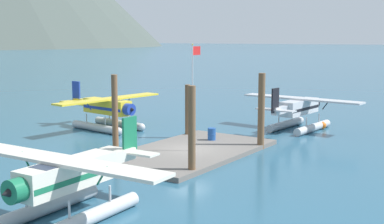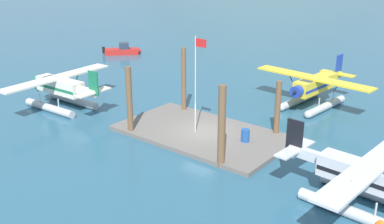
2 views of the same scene
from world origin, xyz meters
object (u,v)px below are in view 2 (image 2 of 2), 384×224
Objects in this scene: seaplane_cream_port_aft at (60,90)px; seaplane_silver_stbd_aft at (365,181)px; flagpole at (197,75)px; seaplane_yellow_bow_right at (314,89)px; fuel_drum at (245,135)px; boat_red_open_west at (123,50)px.

seaplane_cream_port_aft is 1.00× the size of seaplane_silver_stbd_aft.
flagpole reaches higher than seaplane_cream_port_aft.
seaplane_yellow_bow_right is at bearing 123.46° from seaplane_silver_stbd_aft.
seaplane_yellow_bow_right is 1.00× the size of seaplane_silver_stbd_aft.
seaplane_cream_port_aft and seaplane_silver_stbd_aft have the same top height.
flagpole is 0.67× the size of seaplane_silver_stbd_aft.
fuel_drum is at bearing 10.63° from seaplane_cream_port_aft.
flagpole is 5.32m from fuel_drum.
seaplane_silver_stbd_aft is at bearing -9.80° from flagpole.
seaplane_cream_port_aft reaches higher than fuel_drum.
seaplane_cream_port_aft is at bearing -140.67° from seaplane_yellow_bow_right.
boat_red_open_west is at bearing 147.45° from flagpole.
seaplane_silver_stbd_aft is at bearing -56.54° from seaplane_yellow_bow_right.
boat_red_open_west is (-27.39, 14.36, -0.25)m from fuel_drum.
seaplane_silver_stbd_aft is (9.03, -3.01, 0.84)m from fuel_drum.
boat_red_open_west is (-27.53, 3.91, -1.09)m from seaplane_yellow_bow_right.
seaplane_silver_stbd_aft reaches higher than fuel_drum.
fuel_drum is at bearing -27.66° from boat_red_open_west.
seaplane_yellow_bow_right is 27.82m from boat_red_open_west.
seaplane_cream_port_aft is at bearing -169.37° from fuel_drum.
flagpole is 13.31m from seaplane_cream_port_aft.
seaplane_yellow_bow_right is (0.14, 10.45, 0.84)m from fuel_drum.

